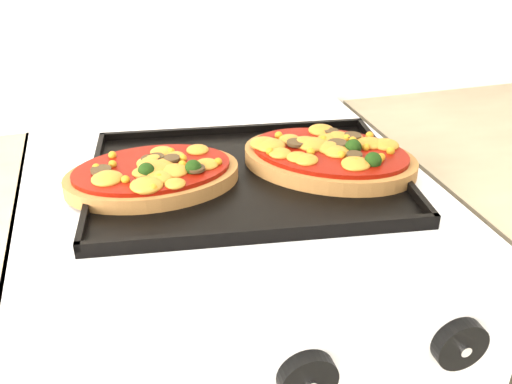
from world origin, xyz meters
name	(u,v)px	position (x,y,z in m)	size (l,w,h in m)	color
control_panel	(298,364)	(-0.01, 1.39, 0.85)	(0.60, 0.02, 0.09)	white
knob_center	(307,378)	(-0.01, 1.37, 0.85)	(0.06, 0.06, 0.02)	black
knob_right	(460,344)	(0.17, 1.37, 0.85)	(0.06, 0.06, 0.02)	black
baking_tray	(247,175)	(0.01, 1.69, 0.92)	(0.45, 0.33, 0.02)	black
pizza_left	(152,173)	(-0.12, 1.71, 0.94)	(0.24, 0.16, 0.04)	#996435
pizza_right	(329,156)	(0.14, 1.69, 0.94)	(0.26, 0.17, 0.04)	#996435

